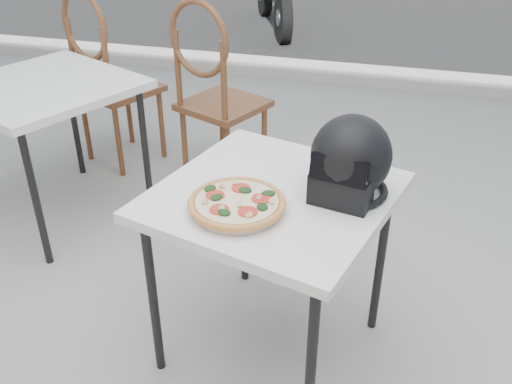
% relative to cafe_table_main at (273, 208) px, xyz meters
% --- Properties ---
extents(ground, '(80.00, 80.00, 0.00)m').
position_rel_cafe_table_main_xyz_m(ground, '(-0.08, 0.26, -0.66)').
color(ground, '#9E9B95').
rests_on(ground, ground).
extents(curb, '(30.00, 0.25, 0.12)m').
position_rel_cafe_table_main_xyz_m(curb, '(-0.08, 3.26, -0.60)').
color(curb, '#A8A69D').
rests_on(curb, ground).
extents(cafe_table_main, '(0.94, 0.94, 0.72)m').
position_rel_cafe_table_main_xyz_m(cafe_table_main, '(0.00, 0.00, 0.00)').
color(cafe_table_main, white).
rests_on(cafe_table_main, ground).
extents(plate, '(0.33, 0.33, 0.02)m').
position_rel_cafe_table_main_xyz_m(plate, '(-0.09, -0.15, 0.07)').
color(plate, white).
rests_on(plate, cafe_table_main).
extents(pizza, '(0.38, 0.38, 0.04)m').
position_rel_cafe_table_main_xyz_m(pizza, '(-0.09, -0.15, 0.10)').
color(pizza, '#DA924F').
rests_on(pizza, plate).
extents(helmet, '(0.32, 0.33, 0.28)m').
position_rel_cafe_table_main_xyz_m(helmet, '(0.24, 0.05, 0.19)').
color(helmet, black).
rests_on(helmet, cafe_table_main).
extents(cafe_chair_main, '(0.56, 0.56, 1.11)m').
position_rel_cafe_table_main_xyz_m(cafe_chair_main, '(-0.64, 1.22, -0.04)').
color(cafe_chair_main, brown).
rests_on(cafe_chair_main, ground).
extents(cafe_table_side, '(1.05, 1.05, 0.75)m').
position_rel_cafe_table_main_xyz_m(cafe_table_side, '(-1.34, 0.69, 0.02)').
color(cafe_table_side, white).
rests_on(cafe_table_side, ground).
extents(cafe_chair_side, '(0.57, 0.57, 1.10)m').
position_rel_cafe_table_main_xyz_m(cafe_chair_side, '(-1.35, 1.31, -0.04)').
color(cafe_chair_side, brown).
rests_on(cafe_chair_side, ground).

